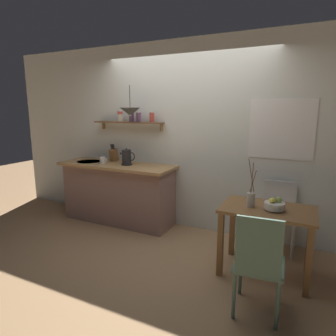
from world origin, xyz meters
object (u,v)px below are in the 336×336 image
at_px(knife_block, 114,154).
at_px(pendant_lamp, 130,112).
at_px(dining_chair_near, 259,261).
at_px(twig_vase, 251,199).
at_px(dining_table, 267,220).
at_px(electric_kettle, 127,157).
at_px(fruit_bowl, 275,205).
at_px(coffee_mug_by_sink, 103,160).
at_px(dining_chair_far, 278,212).

xyz_separation_m(knife_block, pendant_lamp, (0.45, -0.18, 0.67)).
height_order(dining_chair_near, twig_vase, twig_vase).
relative_size(dining_table, electric_kettle, 3.70).
distance_m(dining_chair_near, pendant_lamp, 2.70).
height_order(electric_kettle, knife_block, knife_block).
bearing_deg(knife_block, fruit_bowl, -16.57).
xyz_separation_m(fruit_bowl, coffee_mug_by_sink, (-2.56, 0.50, 0.18)).
relative_size(twig_vase, pendant_lamp, 1.19).
relative_size(electric_kettle, knife_block, 0.91).
xyz_separation_m(twig_vase, pendant_lamp, (-1.85, 0.56, 0.88)).
distance_m(fruit_bowl, twig_vase, 0.24).
bearing_deg(coffee_mug_by_sink, knife_block, 85.45).
xyz_separation_m(dining_chair_far, twig_vase, (-0.23, -0.68, 0.33)).
distance_m(dining_table, dining_chair_far, 0.66).
bearing_deg(knife_block, coffee_mug_by_sink, -94.55).
bearing_deg(electric_kettle, dining_table, -14.36).
xyz_separation_m(dining_chair_far, knife_block, (-2.53, 0.06, 0.54)).
xyz_separation_m(dining_table, twig_vase, (-0.17, -0.03, 0.22)).
bearing_deg(dining_chair_near, electric_kettle, 149.16).
relative_size(dining_chair_far, twig_vase, 1.69).
bearing_deg(dining_table, knife_block, 163.86).
xyz_separation_m(fruit_bowl, twig_vase, (-0.24, 0.01, 0.03)).
relative_size(dining_chair_near, knife_block, 3.36).
bearing_deg(electric_kettle, knife_block, 154.35).
height_order(knife_block, pendant_lamp, pendant_lamp).
bearing_deg(twig_vase, coffee_mug_by_sink, 168.06).
bearing_deg(fruit_bowl, knife_block, 163.43).
bearing_deg(fruit_bowl, pendant_lamp, 164.68).
bearing_deg(coffee_mug_by_sink, dining_chair_near, -25.40).
distance_m(dining_chair_near, fruit_bowl, 0.76).
xyz_separation_m(dining_table, dining_chair_near, (0.04, -0.74, -0.09)).
height_order(dining_chair_far, pendant_lamp, pendant_lamp).
distance_m(dining_chair_near, dining_chair_far, 1.39).
relative_size(dining_chair_far, knife_block, 3.10).
xyz_separation_m(dining_table, fruit_bowl, (0.06, -0.04, 0.19)).
xyz_separation_m(electric_kettle, knife_block, (-0.37, 0.18, -0.01)).
relative_size(dining_chair_near, electric_kettle, 3.67).
bearing_deg(dining_chair_near, dining_table, 92.93).
bearing_deg(dining_chair_far, pendant_lamp, -176.70).
relative_size(dining_chair_near, dining_chair_far, 1.08).
relative_size(dining_chair_near, coffee_mug_by_sink, 7.14).
bearing_deg(dining_chair_far, coffee_mug_by_sink, -175.73).
distance_m(twig_vase, pendant_lamp, 2.12).
bearing_deg(coffee_mug_by_sink, dining_chair_far, 4.27).
distance_m(fruit_bowl, pendant_lamp, 2.35).
bearing_deg(dining_chair_far, dining_table, -94.59).
distance_m(dining_table, coffee_mug_by_sink, 2.56).
height_order(dining_chair_near, electric_kettle, electric_kettle).
distance_m(dining_chair_near, electric_kettle, 2.55).
distance_m(twig_vase, coffee_mug_by_sink, 2.38).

